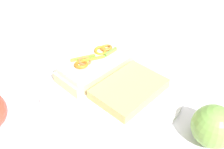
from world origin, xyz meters
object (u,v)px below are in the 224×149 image
Objects in this scene: plate at (112,84)px; apple_1 at (214,126)px; sandwich at (96,65)px; bread_slice_side at (129,89)px.

plate is 0.23m from apple_1.
plate is 0.06m from sandwich.
plate is 4.17× the size of apple_1.
bread_slice_side is at bearing -89.96° from sandwich.
plate is at bearing -89.92° from sandwich.
sandwich is 1.37× the size of bread_slice_side.
bread_slice_side is (0.02, -0.05, 0.02)m from plate.
sandwich is at bearing 115.65° from apple_1.
sandwich is at bearing 88.97° from bread_slice_side.
bread_slice_side is at bearing -67.73° from plate.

